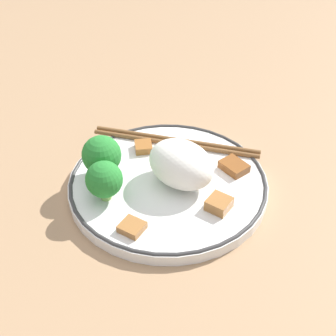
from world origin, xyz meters
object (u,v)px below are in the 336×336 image
object	(u,v)px
broccoli_back_center	(104,180)
chopsticks	(175,142)
plate	(168,183)
broccoli_back_left	(102,156)

from	to	relation	value
broccoli_back_center	chopsticks	bearing A→B (deg)	92.83
plate	broccoli_back_left	bearing A→B (deg)	-145.37
plate	broccoli_back_left	world-z (taller)	broccoli_back_left
broccoli_back_left	broccoli_back_center	bearing A→B (deg)	-39.91
broccoli_back_left	chopsticks	distance (m)	0.12
broccoli_back_center	chopsticks	xyz separation A→B (m)	(-0.01, 0.14, -0.03)
plate	broccoli_back_center	size ratio (longest dim) A/B	4.87
plate	broccoli_back_left	xyz separation A→B (m)	(-0.07, -0.05, 0.04)
chopsticks	plate	bearing A→B (deg)	-57.24
plate	broccoli_back_center	bearing A→B (deg)	-116.04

